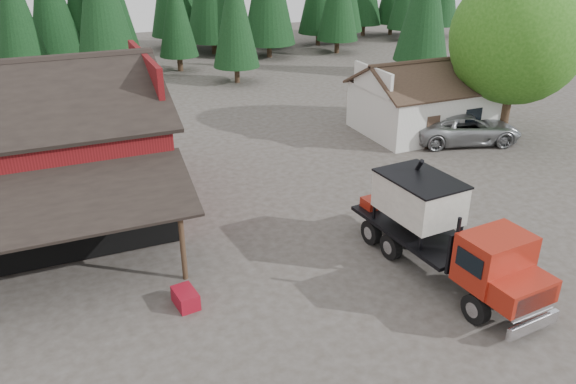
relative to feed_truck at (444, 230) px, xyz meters
name	(u,v)px	position (x,y,z in m)	size (l,w,h in m)	color
ground	(342,274)	(-3.44, 1.37, -1.84)	(120.00, 120.00, 0.00)	#403A32
red_barn	(16,163)	(-14.44, 11.28, 0.85)	(12.80, 13.63, 7.18)	maroon
farmhouse	(424,105)	(9.56, 14.37, -0.17)	(8.60, 6.42, 4.65)	silver
deciduous_tree	(517,42)	(13.57, 11.34, 4.07)	(8.00, 8.00, 10.20)	#382619
conifer_backdrop	(142,61)	(-3.44, 43.37, -1.84)	(76.00, 16.00, 16.00)	black
near_pine_b	(235,12)	(2.56, 31.37, 4.05)	(3.96, 3.96, 10.40)	#382619
feed_truck	(444,230)	(0.00, 0.00, 0.00)	(3.08, 8.88, 3.94)	black
silver_car	(465,128)	(10.56, 11.37, -0.91)	(3.09, 6.70, 1.86)	#9DA0A4
equip_box	(186,298)	(-9.44, 1.81, -1.54)	(0.70, 1.10, 0.60)	maroon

